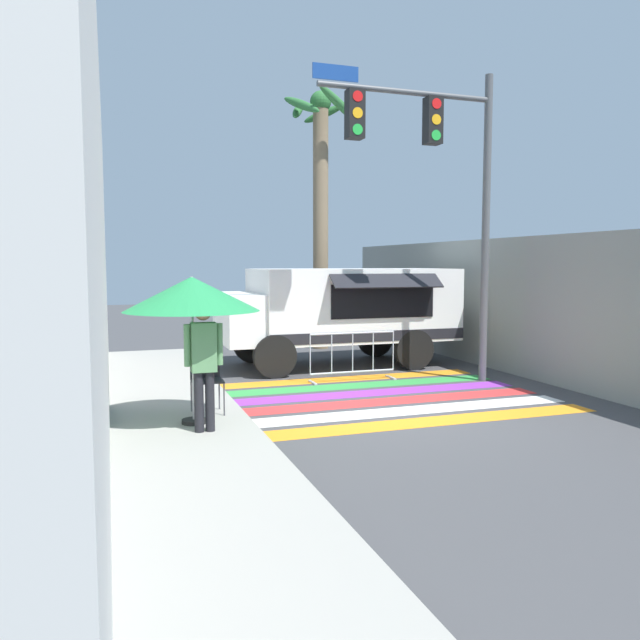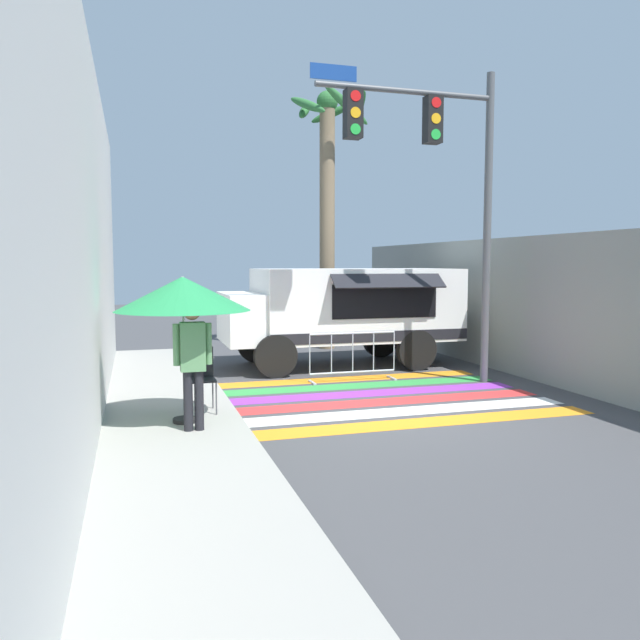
% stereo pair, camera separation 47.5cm
% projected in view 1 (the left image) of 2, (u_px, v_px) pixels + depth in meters
% --- Properties ---
extents(ground_plane, '(60.00, 60.00, 0.00)m').
position_uv_depth(ground_plane, '(395.00, 412.00, 10.34)').
color(ground_plane, '#424244').
extents(sidewalk_left, '(4.40, 16.00, 0.13)m').
position_uv_depth(sidewalk_left, '(96.00, 432.00, 8.83)').
color(sidewalk_left, '#99968E').
rests_on(sidewalk_left, ground_plane).
extents(building_left_facade, '(0.25, 16.00, 5.48)m').
position_uv_depth(building_left_facade, '(94.00, 242.00, 8.61)').
color(building_left_facade, silver).
rests_on(building_left_facade, ground_plane).
extents(concrete_wall_right, '(0.20, 16.00, 3.03)m').
position_uv_depth(concrete_wall_right, '(500.00, 304.00, 14.35)').
color(concrete_wall_right, gray).
rests_on(concrete_wall_right, ground_plane).
extents(crosswalk_painted, '(6.40, 4.36, 0.01)m').
position_uv_depth(crosswalk_painted, '(368.00, 398.00, 11.39)').
color(crosswalk_painted, orange).
rests_on(crosswalk_painted, ground_plane).
extents(food_truck, '(5.53, 2.84, 2.33)m').
position_uv_depth(food_truck, '(335.00, 307.00, 14.88)').
color(food_truck, white).
rests_on(food_truck, ground_plane).
extents(traffic_signal_pole, '(3.84, 0.29, 6.25)m').
position_uv_depth(traffic_signal_pole, '(436.00, 164.00, 12.31)').
color(traffic_signal_pole, '#515456').
rests_on(traffic_signal_pole, ground_plane).
extents(patio_umbrella, '(1.94, 1.94, 2.13)m').
position_uv_depth(patio_umbrella, '(192.00, 294.00, 8.91)').
color(patio_umbrella, black).
rests_on(patio_umbrella, sidewalk_left).
extents(folding_chair, '(0.47, 0.47, 1.00)m').
position_uv_depth(folding_chair, '(206.00, 374.00, 9.72)').
color(folding_chair, '#4C4C51').
rests_on(folding_chair, sidewalk_left).
extents(vendor_person, '(0.53, 0.24, 1.78)m').
position_uv_depth(vendor_person, '(204.00, 358.00, 8.54)').
color(vendor_person, black).
rests_on(vendor_person, sidewalk_left).
extents(barricade_front, '(1.89, 0.44, 1.03)m').
position_uv_depth(barricade_front, '(353.00, 357.00, 13.05)').
color(barricade_front, '#B7BABF').
rests_on(barricade_front, ground_plane).
extents(palm_tree, '(2.24, 2.12, 7.30)m').
position_uv_depth(palm_tree, '(322.00, 189.00, 17.71)').
color(palm_tree, '#7A664C').
rests_on(palm_tree, ground_plane).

